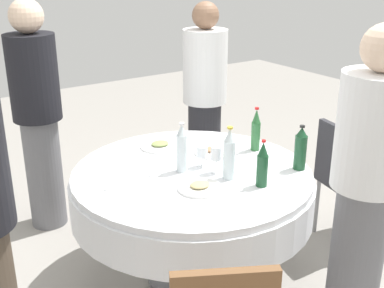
# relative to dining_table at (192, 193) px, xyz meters

# --- Properties ---
(ground_plane) EXTENTS (10.00, 10.00, 0.00)m
(ground_plane) POSITION_rel_dining_table_xyz_m (0.00, 0.00, -0.59)
(ground_plane) COLOR gray
(dining_table) EXTENTS (1.42, 1.42, 0.74)m
(dining_table) POSITION_rel_dining_table_xyz_m (0.00, 0.00, 0.00)
(dining_table) COLOR white
(dining_table) RESTS_ON ground_plane
(bottle_clear_east) EXTENTS (0.06, 0.06, 0.29)m
(bottle_clear_east) POSITION_rel_dining_table_xyz_m (0.05, -0.03, 0.29)
(bottle_clear_east) COLOR silver
(bottle_clear_east) RESTS_ON dining_table
(bottle_dark_green_mid) EXTENTS (0.06, 0.06, 0.27)m
(bottle_dark_green_mid) POSITION_rel_dining_table_xyz_m (-0.20, 0.38, 0.27)
(bottle_dark_green_mid) COLOR #194728
(bottle_dark_green_mid) RESTS_ON dining_table
(bottle_clear_rear) EXTENTS (0.07, 0.07, 0.31)m
(bottle_clear_rear) POSITION_rel_dining_table_xyz_m (-0.11, 0.20, 0.29)
(bottle_clear_rear) COLOR silver
(bottle_clear_rear) RESTS_ON dining_table
(bottle_green_near) EXTENTS (0.06, 0.06, 0.28)m
(bottle_green_near) POSITION_rel_dining_table_xyz_m (-0.52, -0.04, 0.28)
(bottle_green_near) COLOR #2D6B38
(bottle_green_near) RESTS_ON dining_table
(bottle_dark_green_outer) EXTENTS (0.07, 0.07, 0.27)m
(bottle_dark_green_outer) POSITION_rel_dining_table_xyz_m (-0.53, 0.33, 0.27)
(bottle_dark_green_outer) COLOR #194728
(bottle_dark_green_outer) RESTS_ON dining_table
(wine_glass_near) EXTENTS (0.07, 0.07, 0.13)m
(wine_glass_near) POSITION_rel_dining_table_xyz_m (-0.08, -0.01, 0.24)
(wine_glass_near) COLOR white
(wine_glass_near) RESTS_ON dining_table
(wine_glass_outer) EXTENTS (0.06, 0.06, 0.16)m
(wine_glass_outer) POSITION_rel_dining_table_xyz_m (-0.10, 0.10, 0.26)
(wine_glass_outer) COLOR white
(wine_glass_outer) RESTS_ON dining_table
(plate_west) EXTENTS (0.24, 0.24, 0.04)m
(plate_west) POSITION_rel_dining_table_xyz_m (-0.26, -0.15, 0.16)
(plate_west) COLOR white
(plate_west) RESTS_ON dining_table
(plate_south) EXTENTS (0.24, 0.24, 0.04)m
(plate_south) POSITION_rel_dining_table_xyz_m (0.10, 0.23, 0.16)
(plate_south) COLOR white
(plate_south) RESTS_ON dining_table
(plate_left) EXTENTS (0.25, 0.25, 0.04)m
(plate_left) POSITION_rel_dining_table_xyz_m (-0.04, -0.42, 0.16)
(plate_left) COLOR white
(plate_left) RESTS_ON dining_table
(fork_mid) EXTENTS (0.11, 0.16, 0.00)m
(fork_mid) POSITION_rel_dining_table_xyz_m (0.48, -0.11, 0.15)
(fork_mid) COLOR silver
(fork_mid) RESTS_ON dining_table
(knife_rear) EXTENTS (0.15, 0.13, 0.00)m
(knife_rear) POSITION_rel_dining_table_xyz_m (0.18, -0.12, 0.15)
(knife_rear) COLOR silver
(knife_rear) RESTS_ON dining_table
(knife_near) EXTENTS (0.14, 0.14, 0.00)m
(knife_near) POSITION_rel_dining_table_xyz_m (-0.30, 0.24, 0.15)
(knife_near) COLOR silver
(knife_near) RESTS_ON dining_table
(person_east) EXTENTS (0.34, 0.34, 1.65)m
(person_east) POSITION_rel_dining_table_xyz_m (0.51, -1.18, 0.28)
(person_east) COLOR slate
(person_east) RESTS_ON ground_plane
(person_mid) EXTENTS (0.34, 0.34, 1.65)m
(person_mid) POSITION_rel_dining_table_xyz_m (-0.38, 0.90, 0.27)
(person_mid) COLOR slate
(person_mid) RESTS_ON ground_plane
(person_near) EXTENTS (0.34, 0.34, 1.60)m
(person_near) POSITION_rel_dining_table_xyz_m (-0.70, -0.85, 0.24)
(person_near) COLOR #26262B
(person_near) RESTS_ON ground_plane
(chair_front) EXTENTS (0.48, 0.48, 0.87)m
(chair_front) POSITION_rel_dining_table_xyz_m (-1.11, 0.24, -0.07)
(chair_front) COLOR #2D2D33
(chair_front) RESTS_ON ground_plane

